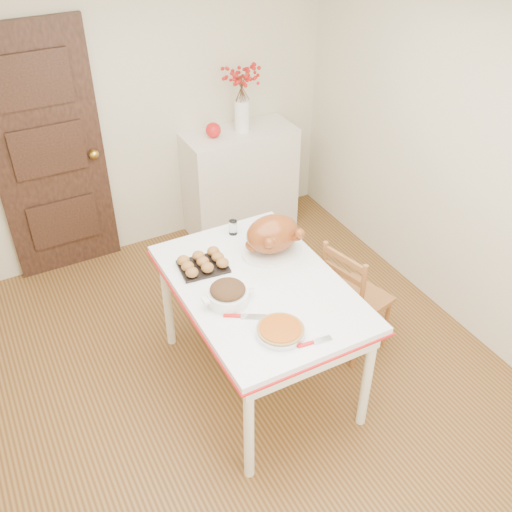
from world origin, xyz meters
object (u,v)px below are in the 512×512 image
chair_oak (356,296)px  turkey_platter (273,236)px  pumpkin_pie (280,330)px  kitchen_table (260,334)px  sideboard (240,182)px

chair_oak → turkey_platter: turkey_platter is taller
turkey_platter → pumpkin_pie: turkey_platter is taller
kitchen_table → turkey_platter: (0.23, 0.25, 0.56)m
turkey_platter → kitchen_table: bearing=-135.7°
turkey_platter → pumpkin_pie: (-0.34, -0.69, -0.10)m
chair_oak → turkey_platter: 0.80m
kitchen_table → pumpkin_pie: bearing=-103.7°
sideboard → chair_oak: 1.78m
sideboard → pumpkin_pie: (-0.86, -2.21, 0.39)m
chair_oak → pumpkin_pie: 1.07m
kitchen_table → chair_oak: 0.77m
kitchen_table → turkey_platter: 0.65m
chair_oak → turkey_platter: (-0.54, 0.25, 0.53)m
pumpkin_pie → kitchen_table: bearing=76.3°
kitchen_table → turkey_platter: turkey_platter is taller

